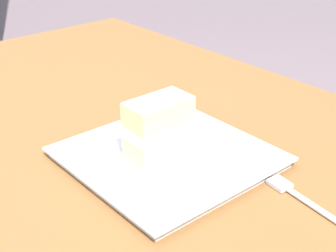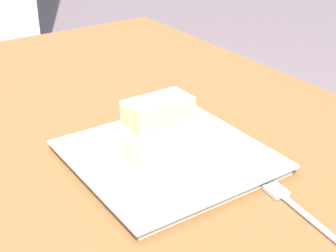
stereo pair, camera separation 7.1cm
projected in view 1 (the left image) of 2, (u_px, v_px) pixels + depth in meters
name	position (u px, v px, depth m)	size (l,w,h in m)	color
patio_table	(29.00, 192.00, 0.83)	(1.12, 1.09, 0.69)	brown
dessert_plate	(168.00, 157.00, 0.74)	(0.27, 0.27, 0.02)	white
cake_slice	(159.00, 128.00, 0.71)	(0.10, 0.06, 0.09)	#EAD18C
dessert_fork	(311.00, 205.00, 0.64)	(0.04, 0.17, 0.01)	silver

